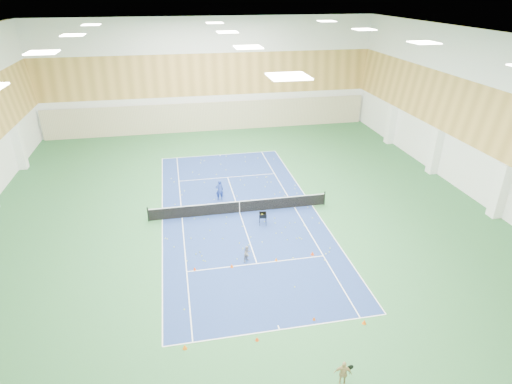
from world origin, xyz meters
TOP-DOWN VIEW (x-y plane):
  - ground at (0.00, 0.00)m, footprint 40.00×40.00m
  - room_shell at (0.00, 0.00)m, footprint 36.00×40.00m
  - wood_cladding at (0.00, 0.00)m, footprint 36.00×40.00m
  - ceiling_light_grid at (0.00, 0.00)m, footprint 21.40×25.40m
  - court_surface at (0.00, 0.00)m, footprint 10.97×23.77m
  - tennis_balls_scatter at (0.00, 0.00)m, footprint 10.57×22.77m
  - tennis_net at (0.00, 0.00)m, footprint 12.80×0.10m
  - back_curtain at (0.00, 19.75)m, footprint 35.40×0.16m
  - coach at (-1.15, 2.36)m, footprint 0.64×0.46m
  - child_court at (-0.50, -6.00)m, footprint 0.63×0.61m
  - child_apron at (1.76, -15.38)m, footprint 0.79×0.51m
  - ball_cart at (1.29, -1.98)m, footprint 0.60×0.60m
  - cone_svc_a at (-3.65, -6.32)m, footprint 0.19×0.19m
  - cone_svc_b at (-1.51, -6.46)m, footprint 0.20×0.20m
  - cone_svc_c at (1.19, -6.32)m, footprint 0.19×0.19m
  - cone_svc_d at (3.50, -6.16)m, footprint 0.22×0.22m
  - cone_base_a at (-4.49, -12.18)m, footprint 0.22×0.22m
  - cone_base_b at (-1.18, -12.33)m, footprint 0.18×0.18m
  - cone_base_c at (1.83, -11.56)m, footprint 0.17×0.17m
  - cone_base_d at (4.14, -12.27)m, footprint 0.21×0.21m

SIDE VIEW (x-z plane):
  - ground at x=0.00m, z-range 0.00..0.00m
  - court_surface at x=0.00m, z-range 0.00..0.01m
  - tennis_balls_scatter at x=0.00m, z-range 0.01..0.08m
  - cone_base_c at x=1.83m, z-range 0.00..0.19m
  - cone_base_b at x=-1.18m, z-range 0.00..0.20m
  - cone_svc_c at x=1.19m, z-range 0.00..0.21m
  - cone_svc_a at x=-3.65m, z-range 0.00..0.21m
  - cone_svc_b at x=-1.51m, z-range 0.00..0.22m
  - cone_base_d at x=4.14m, z-range 0.00..0.23m
  - cone_base_a at x=-4.49m, z-range 0.00..0.24m
  - cone_svc_d at x=3.50m, z-range 0.00..0.24m
  - ball_cart at x=1.29m, z-range 0.00..0.90m
  - child_court at x=-0.50m, z-range 0.00..1.03m
  - tennis_net at x=0.00m, z-range 0.00..1.10m
  - child_apron at x=1.76m, z-range 0.00..1.25m
  - coach at x=-1.15m, z-range 0.00..1.64m
  - back_curtain at x=0.00m, z-range 0.00..3.20m
  - room_shell at x=0.00m, z-range 0.00..12.00m
  - wood_cladding at x=0.00m, z-range 4.00..12.00m
  - ceiling_light_grid at x=0.00m, z-range 11.89..11.95m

